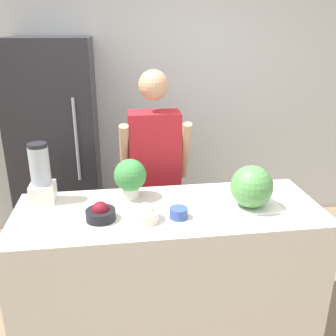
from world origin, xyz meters
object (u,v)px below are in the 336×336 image
object	(u,v)px
bowl_cream	(145,214)
watermelon	(252,187)
bowl_small_blue	(179,213)
potted_plant	(130,177)
refrigerator	(58,150)
bowl_cherries	(101,213)
person	(155,176)
blender	(41,176)

from	to	relation	value
bowl_cream	watermelon	bearing A→B (deg)	5.68
bowl_cream	bowl_small_blue	distance (m)	0.19
bowl_cream	potted_plant	world-z (taller)	potted_plant
refrigerator	watermelon	size ratio (longest dim) A/B	7.47
bowl_cherries	potted_plant	distance (m)	0.34
person	bowl_small_blue	xyz separation A→B (m)	(0.05, -0.82, 0.10)
blender	bowl_cream	bearing A→B (deg)	-28.47
person	bowl_cherries	distance (m)	0.88
bowl_cream	bowl_small_blue	world-z (taller)	bowl_cream
refrigerator	blender	distance (m)	1.07
person	bowl_cherries	size ratio (longest dim) A/B	9.97
bowl_small_blue	watermelon	bearing A→B (deg)	8.02
person	bowl_small_blue	distance (m)	0.82
watermelon	bowl_cream	distance (m)	0.65
person	bowl_cream	xyz separation A→B (m)	(-0.14, -0.82, 0.10)
bowl_cherries	bowl_small_blue	world-z (taller)	bowl_cherries
bowl_cherries	potted_plant	bearing A→B (deg)	55.72
refrigerator	bowl_cherries	world-z (taller)	refrigerator
watermelon	blender	xyz separation A→B (m)	(-1.25, 0.27, 0.03)
watermelon	bowl_cherries	distance (m)	0.90
refrigerator	potted_plant	world-z (taller)	refrigerator
person	watermelon	size ratio (longest dim) A/B	6.65
watermelon	bowl_small_blue	world-z (taller)	watermelon
potted_plant	bowl_cherries	bearing A→B (deg)	-124.28
watermelon	bowl_cherries	xyz separation A→B (m)	(-0.89, -0.02, -0.10)
watermelon	bowl_small_blue	bearing A→B (deg)	-171.98
watermelon	bowl_cherries	world-z (taller)	watermelon
person	potted_plant	xyz separation A→B (m)	(-0.21, -0.51, 0.21)
person	bowl_cherries	world-z (taller)	person
person	refrigerator	bearing A→B (deg)	144.72
blender	watermelon	bearing A→B (deg)	-12.05
refrigerator	blender	size ratio (longest dim) A/B	4.98
bowl_small_blue	blender	size ratio (longest dim) A/B	0.28
refrigerator	bowl_small_blue	xyz separation A→B (m)	(0.85, -1.39, 0.02)
bowl_cream	potted_plant	xyz separation A→B (m)	(-0.07, 0.31, 0.11)
watermelon	blender	bearing A→B (deg)	167.95
refrigerator	watermelon	xyz separation A→B (m)	(1.30, -1.32, 0.13)
bowl_cream	blender	xyz separation A→B (m)	(-0.61, 0.33, 0.13)
person	potted_plant	size ratio (longest dim) A/B	6.52
person	watermelon	xyz separation A→B (m)	(0.50, -0.75, 0.21)
refrigerator	person	distance (m)	0.99
blender	potted_plant	bearing A→B (deg)	-2.34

